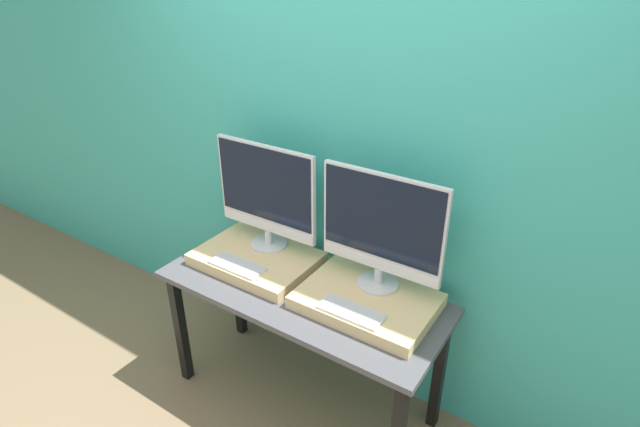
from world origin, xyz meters
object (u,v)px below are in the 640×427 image
(monitor_right, at_px, (381,228))
(keyboard_right, at_px, (351,311))
(monitor_left, at_px, (266,193))
(keyboard_left, at_px, (237,265))

(monitor_right, bearing_deg, keyboard_right, -90.00)
(monitor_left, height_order, keyboard_right, monitor_left)
(monitor_left, distance_m, keyboard_left, 0.39)
(monitor_right, bearing_deg, monitor_left, 180.00)
(keyboard_left, distance_m, monitor_right, 0.77)
(monitor_left, xyz_separation_m, monitor_right, (0.66, 0.00, 0.00))
(monitor_left, relative_size, keyboard_right, 2.02)
(keyboard_left, relative_size, keyboard_right, 1.00)
(monitor_left, relative_size, monitor_right, 1.00)
(monitor_left, distance_m, keyboard_right, 0.77)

